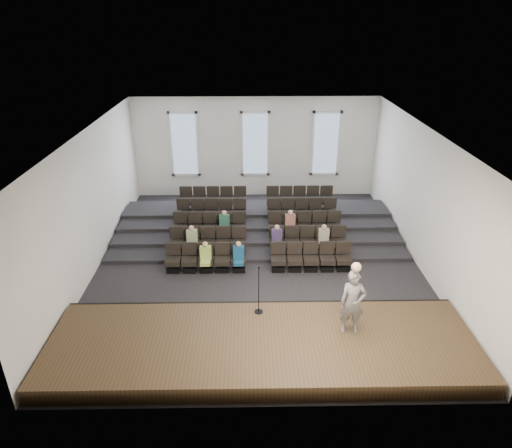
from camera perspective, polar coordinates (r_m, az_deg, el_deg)
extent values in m
plane|color=black|center=(17.46, 0.27, -4.78)|extent=(14.00, 14.00, 0.00)
cube|color=white|center=(15.56, 0.31, 11.39)|extent=(12.00, 14.00, 0.02)
cube|color=white|center=(22.99, -0.10, 9.53)|extent=(12.00, 0.04, 5.00)
cube|color=white|center=(10.23, 1.17, -12.41)|extent=(12.00, 0.04, 5.00)
cube|color=white|center=(17.30, -20.09, 2.52)|extent=(0.04, 14.00, 5.00)
cube|color=white|center=(17.54, 20.38, 2.77)|extent=(0.04, 14.00, 5.00)
cube|color=#43311D|center=(13.14, 0.77, -15.05)|extent=(11.80, 3.60, 0.50)
cube|color=black|center=(14.53, 0.56, -10.52)|extent=(11.80, 0.06, 0.52)
cube|color=black|center=(19.47, 0.12, -1.16)|extent=(11.80, 4.80, 0.15)
cube|color=black|center=(19.91, 0.09, -0.29)|extent=(11.80, 3.75, 0.30)
cube|color=black|center=(20.36, 0.07, 0.54)|extent=(11.80, 2.70, 0.45)
cube|color=black|center=(20.80, 0.04, 1.33)|extent=(11.80, 1.65, 0.60)
cube|color=black|center=(17.12, -10.25, -5.52)|extent=(0.47, 0.43, 0.20)
cube|color=black|center=(16.96, -10.33, -4.62)|extent=(0.55, 0.50, 0.19)
cube|color=black|center=(16.95, -10.33, -3.06)|extent=(0.55, 0.08, 0.50)
cube|color=black|center=(17.03, -8.25, -5.53)|extent=(0.47, 0.43, 0.20)
cube|color=black|center=(16.87, -8.31, -4.62)|extent=(0.55, 0.50, 0.19)
cube|color=black|center=(16.86, -8.32, -3.06)|extent=(0.55, 0.08, 0.50)
cube|color=black|center=(16.96, -6.23, -5.53)|extent=(0.47, 0.43, 0.20)
cube|color=black|center=(16.81, -6.28, -4.63)|extent=(0.55, 0.50, 0.19)
cube|color=black|center=(16.79, -6.29, -3.06)|extent=(0.55, 0.08, 0.50)
cube|color=black|center=(16.92, -4.20, -5.53)|extent=(0.47, 0.43, 0.20)
cube|color=black|center=(16.76, -4.23, -4.62)|extent=(0.55, 0.50, 0.19)
cube|color=black|center=(16.75, -4.24, -3.05)|extent=(0.55, 0.08, 0.50)
cube|color=black|center=(16.89, -2.16, -5.53)|extent=(0.47, 0.43, 0.20)
cube|color=black|center=(16.74, -2.17, -4.62)|extent=(0.55, 0.50, 0.19)
cube|color=black|center=(16.72, -2.18, -3.04)|extent=(0.55, 0.08, 0.50)
cube|color=black|center=(16.92, 2.78, -5.48)|extent=(0.47, 0.43, 0.20)
cube|color=black|center=(16.77, 2.80, -4.57)|extent=(0.55, 0.50, 0.19)
cube|color=black|center=(16.75, 2.79, -3.00)|extent=(0.55, 0.08, 0.50)
cube|color=black|center=(16.97, 4.81, -5.45)|extent=(0.47, 0.43, 0.20)
cube|color=black|center=(16.82, 4.85, -4.54)|extent=(0.55, 0.50, 0.19)
cube|color=black|center=(16.80, 4.83, -2.97)|extent=(0.55, 0.08, 0.50)
cube|color=black|center=(17.04, 6.83, -5.41)|extent=(0.47, 0.43, 0.20)
cube|color=black|center=(16.89, 6.88, -4.51)|extent=(0.55, 0.50, 0.19)
cube|color=black|center=(16.87, 6.86, -2.95)|extent=(0.55, 0.08, 0.50)
cube|color=black|center=(17.13, 8.83, -5.37)|extent=(0.47, 0.43, 0.20)
cube|color=black|center=(16.98, 8.90, -4.47)|extent=(0.55, 0.50, 0.19)
cube|color=black|center=(16.96, 8.88, -2.91)|extent=(0.55, 0.08, 0.50)
cube|color=black|center=(17.24, 10.80, -5.32)|extent=(0.47, 0.43, 0.20)
cube|color=black|center=(17.09, 10.88, -4.42)|extent=(0.55, 0.50, 0.19)
cube|color=black|center=(17.07, 10.86, -2.88)|extent=(0.55, 0.08, 0.50)
cube|color=black|center=(17.94, -9.80, -3.39)|extent=(0.47, 0.43, 0.20)
cube|color=black|center=(17.80, -9.88, -2.51)|extent=(0.55, 0.50, 0.19)
cube|color=black|center=(17.80, -9.88, -1.03)|extent=(0.55, 0.08, 0.50)
cube|color=black|center=(17.86, -7.90, -3.39)|extent=(0.47, 0.43, 0.20)
cube|color=black|center=(17.72, -7.96, -2.51)|extent=(0.55, 0.50, 0.19)
cube|color=black|center=(17.72, -7.96, -1.02)|extent=(0.55, 0.08, 0.50)
cube|color=black|center=(17.80, -5.98, -3.39)|extent=(0.47, 0.43, 0.20)
cube|color=black|center=(17.65, -6.02, -2.50)|extent=(0.55, 0.50, 0.19)
cube|color=black|center=(17.65, -6.03, -1.01)|extent=(0.55, 0.08, 0.50)
cube|color=black|center=(17.75, -4.05, -3.38)|extent=(0.47, 0.43, 0.20)
cube|color=black|center=(17.61, -4.08, -2.50)|extent=(0.55, 0.50, 0.19)
cube|color=black|center=(17.61, -4.09, -1.00)|extent=(0.55, 0.08, 0.50)
cube|color=black|center=(17.73, -2.11, -3.37)|extent=(0.47, 0.43, 0.20)
cube|color=black|center=(17.58, -2.12, -2.49)|extent=(0.55, 0.50, 0.19)
cube|color=black|center=(17.59, -2.13, -0.98)|extent=(0.55, 0.08, 0.50)
cube|color=black|center=(17.76, 2.58, -3.33)|extent=(0.47, 0.43, 0.20)
cube|color=black|center=(17.61, 2.60, -2.45)|extent=(0.55, 0.50, 0.19)
cube|color=black|center=(17.61, 2.59, -0.95)|extent=(0.55, 0.08, 0.50)
cube|color=black|center=(17.81, 4.51, -3.31)|extent=(0.47, 0.43, 0.20)
cube|color=black|center=(17.66, 4.55, -2.42)|extent=(0.55, 0.50, 0.19)
cube|color=black|center=(17.66, 4.53, -0.93)|extent=(0.55, 0.08, 0.50)
cube|color=black|center=(17.87, 6.43, -3.28)|extent=(0.47, 0.43, 0.20)
cube|color=black|center=(17.73, 6.48, -2.40)|extent=(0.55, 0.50, 0.19)
cube|color=black|center=(17.73, 6.46, -0.91)|extent=(0.55, 0.08, 0.50)
cube|color=black|center=(17.96, 8.33, -3.25)|extent=(0.47, 0.43, 0.20)
cube|color=black|center=(17.81, 8.40, -2.38)|extent=(0.55, 0.50, 0.19)
cube|color=black|center=(17.81, 8.38, -0.89)|extent=(0.55, 0.08, 0.50)
cube|color=black|center=(18.06, 10.22, -3.22)|extent=(0.47, 0.43, 0.20)
cube|color=black|center=(17.92, 10.29, -2.35)|extent=(0.55, 0.50, 0.19)
cube|color=black|center=(17.92, 10.27, -0.87)|extent=(0.55, 0.08, 0.50)
cube|color=black|center=(18.79, -9.40, -1.45)|extent=(0.47, 0.42, 0.20)
cube|color=black|center=(18.66, -9.47, -0.60)|extent=(0.55, 0.50, 0.19)
cube|color=black|center=(18.67, -9.47, 0.81)|extent=(0.55, 0.08, 0.50)
cube|color=black|center=(18.71, -7.58, -1.44)|extent=(0.47, 0.42, 0.20)
cube|color=black|center=(18.58, -7.64, -0.59)|extent=(0.55, 0.50, 0.19)
cube|color=black|center=(18.59, -7.64, 0.83)|extent=(0.55, 0.08, 0.50)
cube|color=black|center=(18.65, -5.75, -1.43)|extent=(0.47, 0.42, 0.20)
cube|color=black|center=(18.52, -5.79, -0.58)|extent=(0.55, 0.50, 0.19)
cube|color=black|center=(18.53, -5.80, 0.85)|extent=(0.55, 0.08, 0.50)
cube|color=black|center=(18.61, -3.91, -1.42)|extent=(0.47, 0.42, 0.20)
cube|color=black|center=(18.48, -3.94, -0.57)|extent=(0.55, 0.50, 0.19)
cube|color=black|center=(18.49, -3.95, 0.86)|extent=(0.55, 0.08, 0.50)
cube|color=black|center=(18.59, -2.06, -1.41)|extent=(0.47, 0.42, 0.20)
cube|color=black|center=(18.45, -2.08, -0.55)|extent=(0.55, 0.50, 0.19)
cube|color=black|center=(18.47, -2.09, 0.88)|extent=(0.55, 0.08, 0.50)
cube|color=black|center=(18.62, 2.40, -1.38)|extent=(0.47, 0.42, 0.20)
cube|color=black|center=(18.48, 2.42, -0.52)|extent=(0.55, 0.50, 0.19)
cube|color=black|center=(18.50, 2.41, 0.91)|extent=(0.55, 0.08, 0.50)
cube|color=black|center=(18.66, 4.24, -1.36)|extent=(0.47, 0.42, 0.20)
cube|color=black|center=(18.53, 4.27, -0.50)|extent=(0.55, 0.50, 0.19)
cube|color=black|center=(18.54, 4.26, 0.92)|extent=(0.55, 0.08, 0.50)
cube|color=black|center=(18.73, 6.07, -1.34)|extent=(0.47, 0.42, 0.20)
cube|color=black|center=(18.59, 6.12, -0.49)|extent=(0.55, 0.50, 0.19)
cube|color=black|center=(18.60, 6.10, 0.93)|extent=(0.55, 0.08, 0.50)
cube|color=black|center=(18.81, 7.89, -1.32)|extent=(0.47, 0.42, 0.20)
cube|color=black|center=(18.67, 7.94, -0.47)|extent=(0.55, 0.50, 0.19)
cube|color=black|center=(18.69, 7.93, 0.94)|extent=(0.55, 0.08, 0.50)
cube|color=black|center=(18.91, 9.69, -1.30)|extent=(0.47, 0.42, 0.20)
cube|color=black|center=(18.77, 9.75, -0.46)|extent=(0.55, 0.50, 0.19)
cube|color=black|center=(18.79, 9.74, 0.95)|extent=(0.55, 0.08, 0.50)
cube|color=black|center=(19.66, -9.03, 0.32)|extent=(0.47, 0.42, 0.20)
cube|color=black|center=(19.54, -9.09, 1.14)|extent=(0.55, 0.50, 0.19)
cube|color=black|center=(19.57, -9.10, 2.49)|extent=(0.55, 0.08, 0.50)
cube|color=black|center=(19.59, -7.29, 0.33)|extent=(0.47, 0.42, 0.20)
cube|color=black|center=(19.46, -7.34, 1.16)|extent=(0.55, 0.50, 0.19)
cube|color=black|center=(19.49, -7.35, 2.51)|extent=(0.55, 0.08, 0.50)
cube|color=black|center=(19.53, -5.54, 0.34)|extent=(0.47, 0.42, 0.20)
cube|color=black|center=(19.40, -5.58, 1.17)|extent=(0.55, 0.50, 0.19)
cube|color=black|center=(19.43, -5.59, 2.53)|extent=(0.55, 0.08, 0.50)
cube|color=black|center=(19.49, -3.79, 0.36)|extent=(0.47, 0.42, 0.20)
cube|color=black|center=(19.36, -3.81, 1.19)|extent=(0.55, 0.50, 0.19)
cube|color=black|center=(19.39, -3.82, 2.55)|extent=(0.55, 0.08, 0.50)
cube|color=black|center=(19.47, -2.02, 0.37)|extent=(0.47, 0.42, 0.20)
cube|color=black|center=(19.34, -2.04, 1.20)|extent=(0.55, 0.50, 0.19)
cube|color=black|center=(19.37, -2.05, 2.57)|extent=(0.55, 0.08, 0.50)
cube|color=black|center=(19.50, 2.24, 0.40)|extent=(0.47, 0.42, 0.20)
cube|color=black|center=(19.37, 2.26, 1.23)|extent=(0.55, 0.50, 0.19)
cube|color=black|center=(19.40, 2.24, 2.59)|extent=(0.55, 0.08, 0.50)
cube|color=black|center=(19.54, 4.00, 0.42)|extent=(0.47, 0.42, 0.20)
cube|color=black|center=(19.41, 4.03, 1.25)|extent=(0.55, 0.50, 0.19)
cube|color=black|center=(19.44, 4.01, 2.60)|extent=(0.55, 0.08, 0.50)
cube|color=black|center=(19.60, 5.75, 0.43)|extent=(0.47, 0.42, 0.20)
cube|color=black|center=(19.47, 5.79, 1.25)|extent=(0.55, 0.50, 0.19)
cube|color=black|center=(19.50, 5.77, 2.61)|extent=(0.55, 0.08, 0.50)
cube|color=black|center=(19.68, 7.48, 0.44)|extent=(0.47, 0.42, 0.20)
cube|color=black|center=(19.55, 7.53, 1.26)|extent=(0.55, 0.50, 0.19)
cube|color=black|center=(19.58, 7.52, 2.61)|extent=(0.55, 0.08, 0.50)
cube|color=black|center=(19.77, 9.20, 0.45)|extent=(0.47, 0.42, 0.20)
cube|color=black|center=(19.65, 9.26, 1.27)|extent=(0.55, 0.50, 0.19)
cube|color=black|center=(19.68, 9.25, 2.61)|extent=(0.55, 0.08, 0.50)
cube|color=black|center=(20.55, -8.69, 1.93)|extent=(0.47, 0.42, 0.20)
cube|color=black|center=(20.43, -8.75, 2.73)|extent=(0.55, 0.50, 0.19)
cube|color=black|center=(20.48, -8.75, 4.02)|extent=(0.55, 0.08, 0.50)
cube|color=black|center=(20.48, -7.03, 1.95)|extent=(0.47, 0.42, 0.20)
cube|color=black|center=(20.36, -7.08, 2.75)|extent=(0.55, 0.50, 0.19)
cube|color=black|center=(20.40, -7.08, 4.04)|extent=(0.55, 0.08, 0.50)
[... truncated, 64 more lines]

